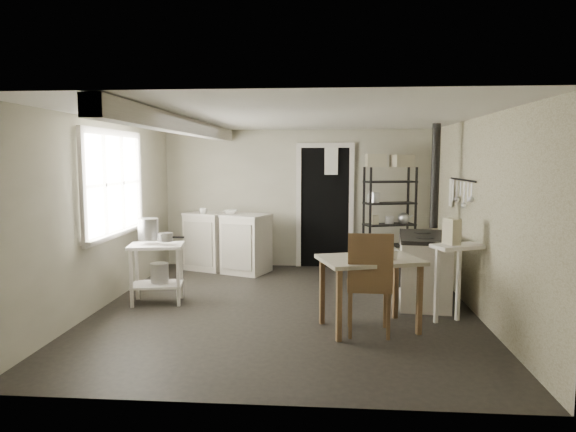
# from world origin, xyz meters

# --- Properties ---
(floor) EXTENTS (5.00, 5.00, 0.00)m
(floor) POSITION_xyz_m (0.00, 0.00, 0.00)
(floor) COLOR black
(floor) RESTS_ON ground
(ceiling) EXTENTS (5.00, 5.00, 0.00)m
(ceiling) POSITION_xyz_m (0.00, 0.00, 2.30)
(ceiling) COLOR white
(ceiling) RESTS_ON wall_back
(wall_back) EXTENTS (4.50, 0.02, 2.30)m
(wall_back) POSITION_xyz_m (0.00, 2.50, 1.15)
(wall_back) COLOR #BCB7A0
(wall_back) RESTS_ON ground
(wall_front) EXTENTS (4.50, 0.02, 2.30)m
(wall_front) POSITION_xyz_m (0.00, -2.50, 1.15)
(wall_front) COLOR #BCB7A0
(wall_front) RESTS_ON ground
(wall_left) EXTENTS (0.02, 5.00, 2.30)m
(wall_left) POSITION_xyz_m (-2.25, 0.00, 1.15)
(wall_left) COLOR #BCB7A0
(wall_left) RESTS_ON ground
(wall_right) EXTENTS (0.02, 5.00, 2.30)m
(wall_right) POSITION_xyz_m (2.25, 0.00, 1.15)
(wall_right) COLOR #BCB7A0
(wall_right) RESTS_ON ground
(window) EXTENTS (0.12, 1.76, 1.28)m
(window) POSITION_xyz_m (-2.22, 0.20, 1.50)
(window) COLOR white
(window) RESTS_ON wall_left
(doorway) EXTENTS (0.96, 0.10, 2.08)m
(doorway) POSITION_xyz_m (0.45, 2.47, 1.00)
(doorway) COLOR white
(doorway) RESTS_ON ground
(ceiling_beam) EXTENTS (0.18, 5.00, 0.18)m
(ceiling_beam) POSITION_xyz_m (-1.20, 0.00, 2.20)
(ceiling_beam) COLOR white
(ceiling_beam) RESTS_ON ceiling
(wallpaper_panel) EXTENTS (0.01, 5.00, 2.30)m
(wallpaper_panel) POSITION_xyz_m (2.24, 0.00, 1.15)
(wallpaper_panel) COLOR beige
(wallpaper_panel) RESTS_ON wall_right
(utensil_rail) EXTENTS (0.06, 1.20, 0.44)m
(utensil_rail) POSITION_xyz_m (2.19, 0.60, 1.55)
(utensil_rail) COLOR silver
(utensil_rail) RESTS_ON wall_right
(prep_table) EXTENTS (0.73, 0.58, 0.75)m
(prep_table) POSITION_xyz_m (-1.64, 0.10, 0.40)
(prep_table) COLOR white
(prep_table) RESTS_ON ground
(stockpot) EXTENTS (0.31, 0.31, 0.27)m
(stockpot) POSITION_xyz_m (-1.75, 0.13, 0.94)
(stockpot) COLOR silver
(stockpot) RESTS_ON prep_table
(saucepan) EXTENTS (0.24, 0.24, 0.11)m
(saucepan) POSITION_xyz_m (-1.51, 0.06, 0.85)
(saucepan) COLOR silver
(saucepan) RESTS_ON prep_table
(bucket) EXTENTS (0.24, 0.24, 0.25)m
(bucket) POSITION_xyz_m (-1.61, 0.12, 0.39)
(bucket) COLOR silver
(bucket) RESTS_ON prep_table
(base_cabinets) EXTENTS (1.55, 1.09, 0.94)m
(base_cabinets) POSITION_xyz_m (-1.12, 2.05, 0.46)
(base_cabinets) COLOR beige
(base_cabinets) RESTS_ON ground
(mixing_bowl) EXTENTS (0.31, 0.31, 0.07)m
(mixing_bowl) POSITION_xyz_m (-1.07, 2.03, 0.96)
(mixing_bowl) COLOR white
(mixing_bowl) RESTS_ON base_cabinets
(counter_cup) EXTENTS (0.14, 0.14, 0.10)m
(counter_cup) POSITION_xyz_m (-1.48, 1.91, 0.97)
(counter_cup) COLOR white
(counter_cup) RESTS_ON base_cabinets
(shelf_rack) EXTENTS (0.86, 0.54, 1.69)m
(shelf_rack) POSITION_xyz_m (1.47, 2.05, 0.95)
(shelf_rack) COLOR black
(shelf_rack) RESTS_ON ground
(shelf_jar) EXTENTS (0.09, 0.09, 0.19)m
(shelf_jar) POSITION_xyz_m (1.15, 2.05, 1.37)
(shelf_jar) COLOR white
(shelf_jar) RESTS_ON shelf_rack
(storage_box_a) EXTENTS (0.31, 0.28, 0.20)m
(storage_box_a) POSITION_xyz_m (1.25, 2.08, 2.01)
(storage_box_a) COLOR beige
(storage_box_a) RESTS_ON shelf_rack
(storage_box_b) EXTENTS (0.36, 0.35, 0.19)m
(storage_box_b) POSITION_xyz_m (1.64, 2.02, 1.99)
(storage_box_b) COLOR beige
(storage_box_b) RESTS_ON shelf_rack
(stove) EXTENTS (0.73, 1.16, 0.86)m
(stove) POSITION_xyz_m (1.72, 0.38, 0.44)
(stove) COLOR beige
(stove) RESTS_ON ground
(stovepipe) EXTENTS (0.16, 0.16, 1.52)m
(stovepipe) POSITION_xyz_m (1.90, 0.78, 1.59)
(stovepipe) COLOR black
(stovepipe) RESTS_ON stove
(side_ledge) EXTENTS (0.64, 0.50, 0.87)m
(side_ledge) POSITION_xyz_m (1.95, -0.34, 0.43)
(side_ledge) COLOR white
(side_ledge) RESTS_ON ground
(oats_box) EXTENTS (0.18, 0.22, 0.29)m
(oats_box) POSITION_xyz_m (1.88, -0.32, 1.01)
(oats_box) COLOR beige
(oats_box) RESTS_ON side_ledge
(work_table) EXTENTS (1.19, 0.99, 0.77)m
(work_table) POSITION_xyz_m (0.95, -0.71, 0.38)
(work_table) COLOR #BEB8A2
(work_table) RESTS_ON ground
(table_cup) EXTENTS (0.13, 0.13, 0.10)m
(table_cup) POSITION_xyz_m (1.18, -0.78, 0.81)
(table_cup) COLOR white
(table_cup) RESTS_ON work_table
(chair) EXTENTS (0.46, 0.48, 1.08)m
(chair) POSITION_xyz_m (0.93, -0.84, 0.48)
(chair) COLOR brown
(chair) RESTS_ON ground
(flour_sack) EXTENTS (0.44, 0.39, 0.47)m
(flour_sack) POSITION_xyz_m (1.47, 1.85, 0.24)
(flour_sack) COLOR white
(flour_sack) RESTS_ON ground
(floor_crock) EXTENTS (0.16, 0.16, 0.16)m
(floor_crock) POSITION_xyz_m (1.70, -0.02, 0.07)
(floor_crock) COLOR white
(floor_crock) RESTS_ON ground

